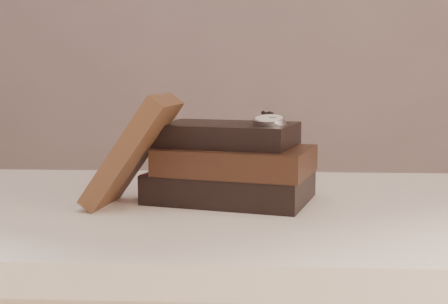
{
  "coord_description": "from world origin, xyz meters",
  "views": [
    {
      "loc": [
        0.12,
        -0.55,
        0.94
      ],
      "look_at": [
        0.06,
        0.37,
        0.82
      ],
      "focal_mm": 48.61,
      "sensor_mm": 36.0,
      "label": 1
    }
  ],
  "objects": [
    {
      "name": "table",
      "position": [
        0.0,
        0.35,
        0.66
      ],
      "size": [
        1.0,
        0.6,
        0.75
      ],
      "color": "white",
      "rests_on": "ground"
    },
    {
      "name": "book_stack",
      "position": [
        0.07,
        0.37,
        0.81
      ],
      "size": [
        0.27,
        0.22,
        0.12
      ],
      "color": "black",
      "rests_on": "table"
    },
    {
      "name": "journal",
      "position": [
        -0.07,
        0.32,
        0.83
      ],
      "size": [
        0.14,
        0.13,
        0.17
      ],
      "primitive_type": "cube",
      "rotation": [
        0.0,
        0.62,
        -0.13
      ],
      "color": "#3D2517",
      "rests_on": "table"
    },
    {
      "name": "pocket_watch",
      "position": [
        0.13,
        0.35,
        0.88
      ],
      "size": [
        0.06,
        0.15,
        0.02
      ],
      "color": "silver",
      "rests_on": "book_stack"
    },
    {
      "name": "eyeglasses",
      "position": [
        0.01,
        0.47,
        0.82
      ],
      "size": [
        0.13,
        0.14,
        0.05
      ],
      "color": "silver",
      "rests_on": "book_stack"
    }
  ]
}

